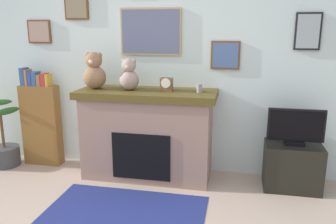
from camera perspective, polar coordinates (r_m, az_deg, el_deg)
back_wall at (r=4.23m, az=-2.82°, el=8.08°), size 5.20×0.15×2.60m
fireplace at (r=4.04m, az=-3.40°, el=-3.56°), size 1.58×0.64×1.03m
bookshelf at (r=4.67m, az=-20.23°, el=-1.44°), size 0.48×0.16×1.24m
potted_plant at (r=4.88m, az=-25.57°, el=-5.11°), size 0.53×0.62×0.82m
tv_stand at (r=4.05m, az=19.82°, el=-8.44°), size 0.60×0.40×0.50m
television at (r=3.90m, az=20.36°, el=-2.44°), size 0.59×0.14×0.39m
area_rug at (r=3.41m, az=-7.65°, el=-16.77°), size 1.53×1.11×0.01m
candle_jar at (r=3.78m, az=5.19°, el=3.94°), size 0.06×0.06×0.10m
mantel_clock at (r=3.83m, az=-0.24°, el=4.54°), size 0.13×0.10×0.15m
teddy_bear_tan at (r=4.08m, az=-12.05°, el=6.44°), size 0.26×0.26×0.43m
teddy_bear_brown at (r=3.93m, az=-6.45°, el=5.95°), size 0.22×0.22×0.36m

